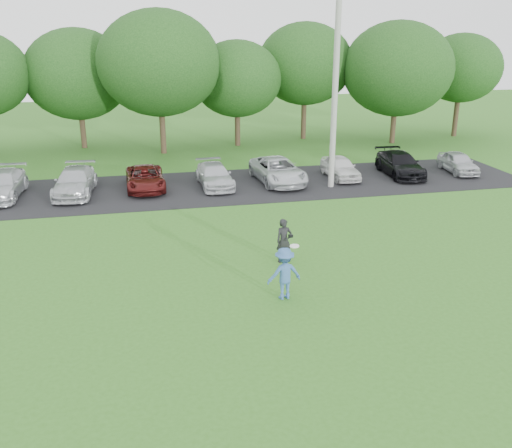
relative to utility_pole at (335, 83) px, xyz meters
The scene contains 7 objects.
ground 14.02m from the utility_pole, 115.55° to the right, with size 100.00×100.00×0.00m, color #31661D.
parking_lot 7.67m from the utility_pole, 167.89° to the left, with size 32.00×6.50×0.03m, color black.
utility_pole is the anchor object (origin of this frame).
frisbee_player 13.28m from the utility_pole, 115.69° to the right, with size 1.09×0.71×1.73m.
camera_bystander 10.78m from the utility_pole, 118.71° to the right, with size 0.60×0.46×1.52m.
parked_cars 8.21m from the utility_pole, 168.33° to the left, with size 28.68×4.63×1.25m.
tree_row 11.72m from the utility_pole, 110.61° to the left, with size 42.39×9.85×8.64m.
Camera 1 is at (-3.88, -14.24, 7.67)m, focal length 40.00 mm.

